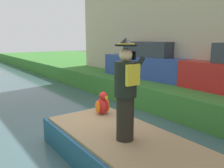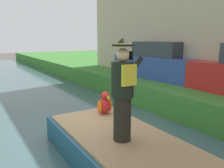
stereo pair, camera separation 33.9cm
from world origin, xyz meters
name	(u,v)px [view 1 (the left image)]	position (x,y,z in m)	size (l,w,h in m)	color
ground_plane	(83,140)	(0.00, 0.00, 0.00)	(80.00, 80.00, 0.00)	#4C4742
canal_water	(83,139)	(0.00, 0.00, 0.05)	(5.36, 48.00, 0.10)	#3D565B
boat	(127,152)	(0.00, -1.70, 0.40)	(1.89, 4.24, 0.61)	#23517A
person_pirate	(126,91)	(-0.10, -1.76, 1.64)	(0.61, 0.42, 1.85)	black
parrot_plush	(103,104)	(0.39, -0.31, 0.95)	(0.36, 0.34, 0.57)	red
parked_car_blue	(150,62)	(4.56, 2.12, 1.55)	(1.95, 4.10, 1.50)	#2D4293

